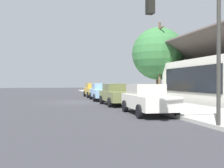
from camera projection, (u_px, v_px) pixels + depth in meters
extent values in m
plane|color=#38383D|center=(76.00, 102.00, 21.93)|extent=(120.00, 120.00, 0.00)
cube|color=#B2AFA8|center=(139.00, 100.00, 23.26)|extent=(60.00, 4.20, 0.16)
cube|color=gold|center=(94.00, 91.00, 29.54)|extent=(4.83, 1.81, 0.70)
cube|color=gold|center=(93.00, 86.00, 30.01)|extent=(2.33, 1.57, 0.56)
cylinder|color=black|center=(104.00, 95.00, 28.29)|extent=(0.66, 0.23, 0.66)
cylinder|color=black|center=(88.00, 95.00, 27.90)|extent=(0.66, 0.23, 0.66)
cylinder|color=black|center=(99.00, 94.00, 31.20)|extent=(0.66, 0.23, 0.66)
cylinder|color=black|center=(85.00, 94.00, 30.80)|extent=(0.66, 0.23, 0.66)
cube|color=#8CB7E0|center=(102.00, 93.00, 24.25)|extent=(4.98, 2.09, 0.70)
cube|color=#779CBE|center=(102.00, 86.00, 24.72)|extent=(2.43, 1.75, 0.56)
cylinder|color=black|center=(115.00, 98.00, 22.94)|extent=(0.67, 0.25, 0.66)
cylinder|color=black|center=(94.00, 98.00, 22.58)|extent=(0.67, 0.25, 0.66)
cylinder|color=black|center=(109.00, 96.00, 25.92)|extent=(0.67, 0.25, 0.66)
cylinder|color=black|center=(91.00, 96.00, 25.56)|extent=(0.67, 0.25, 0.66)
cube|color=olive|center=(117.00, 96.00, 19.01)|extent=(4.45, 1.80, 0.70)
cube|color=#61683C|center=(115.00, 87.00, 19.43)|extent=(2.14, 1.57, 0.56)
cylinder|color=black|center=(135.00, 102.00, 17.90)|extent=(0.66, 0.23, 0.66)
cylinder|color=black|center=(110.00, 102.00, 17.46)|extent=(0.66, 0.23, 0.66)
cylinder|color=black|center=(123.00, 99.00, 20.56)|extent=(0.66, 0.23, 0.66)
cylinder|color=black|center=(101.00, 100.00, 20.13)|extent=(0.66, 0.23, 0.66)
cube|color=silver|center=(148.00, 102.00, 13.58)|extent=(4.53, 1.96, 0.70)
cube|color=beige|center=(145.00, 89.00, 14.01)|extent=(2.20, 1.65, 0.56)
cylinder|color=black|center=(175.00, 111.00, 12.40)|extent=(0.67, 0.25, 0.66)
cylinder|color=black|center=(140.00, 111.00, 12.05)|extent=(0.67, 0.25, 0.66)
cylinder|color=black|center=(155.00, 106.00, 15.11)|extent=(0.67, 0.25, 0.66)
cylinder|color=black|center=(125.00, 106.00, 14.76)|extent=(0.67, 0.25, 0.66)
cube|color=black|center=(189.00, 79.00, 20.08)|extent=(7.91, 0.08, 1.95)
cube|color=#514742|center=(210.00, 47.00, 20.51)|extent=(10.49, 3.94, 2.20)
cylinder|color=brown|center=(158.00, 83.00, 26.58)|extent=(0.44, 0.44, 3.15)
sphere|color=#38753D|center=(158.00, 54.00, 26.56)|extent=(5.37, 5.37, 5.37)
cylinder|color=#383833|center=(219.00, 57.00, 9.20)|extent=(0.14, 0.14, 5.20)
cube|color=black|center=(150.00, 2.00, 8.57)|extent=(0.28, 0.24, 0.80)
sphere|color=yellow|center=(148.00, 3.00, 8.72)|extent=(0.16, 0.16, 0.16)
sphere|color=green|center=(148.00, 11.00, 8.72)|extent=(0.16, 0.16, 0.16)
cylinder|color=brown|center=(160.00, 61.00, 25.15)|extent=(0.24, 0.24, 7.50)
cube|color=brown|center=(160.00, 29.00, 25.13)|extent=(1.80, 0.12, 0.12)
cylinder|color=red|center=(111.00, 94.00, 27.63)|extent=(0.22, 0.22, 0.55)
sphere|color=red|center=(111.00, 91.00, 27.63)|extent=(0.18, 0.18, 0.18)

